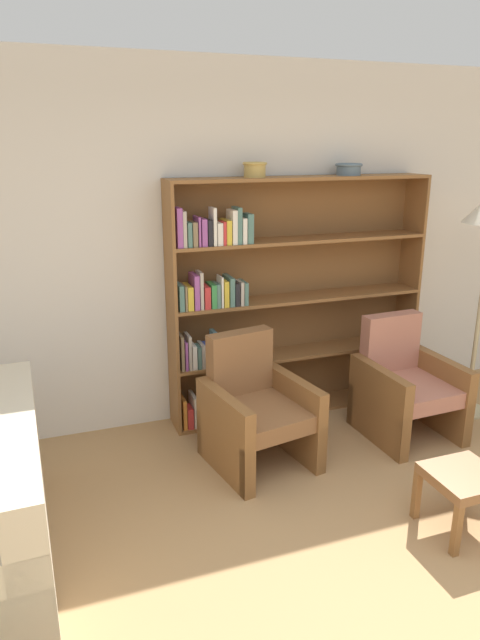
% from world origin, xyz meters
% --- Properties ---
extents(wall_back, '(12.00, 0.06, 2.75)m').
position_xyz_m(wall_back, '(0.00, 2.75, 1.38)').
color(wall_back, silver).
rests_on(wall_back, ground).
extents(bookshelf, '(2.10, 0.30, 1.91)m').
position_xyz_m(bookshelf, '(0.25, 2.59, 0.97)').
color(bookshelf, brown).
rests_on(bookshelf, ground).
extents(bowl_brass, '(0.18, 0.18, 0.11)m').
position_xyz_m(bowl_brass, '(0.05, 2.56, 1.97)').
color(bowl_brass, tan).
rests_on(bowl_brass, bookshelf).
extents(bowl_terracotta, '(0.21, 0.21, 0.09)m').
position_xyz_m(bowl_terracotta, '(0.82, 2.56, 1.96)').
color(bowl_terracotta, slate).
rests_on(bowl_terracotta, bookshelf).
extents(armchair_leather, '(0.75, 0.78, 0.89)m').
position_xyz_m(armchair_leather, '(-0.18, 1.91, 0.38)').
color(armchair_leather, brown).
rests_on(armchair_leather, ground).
extents(armchair_cushioned, '(0.67, 0.71, 0.89)m').
position_xyz_m(armchair_cushioned, '(1.04, 1.91, 0.38)').
color(armchair_cushioned, brown).
rests_on(armchair_cushioned, ground).
extents(footstool, '(0.39, 0.39, 0.37)m').
position_xyz_m(footstool, '(0.65, 0.80, 0.31)').
color(footstool, brown).
rests_on(footstool, ground).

